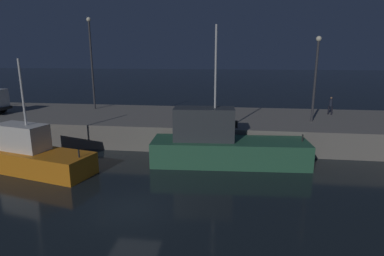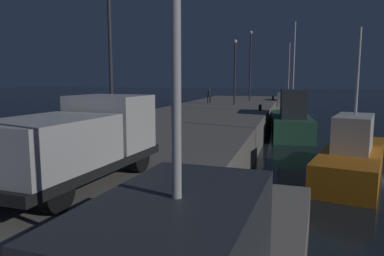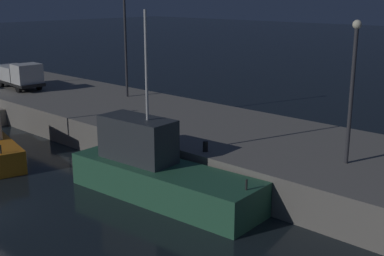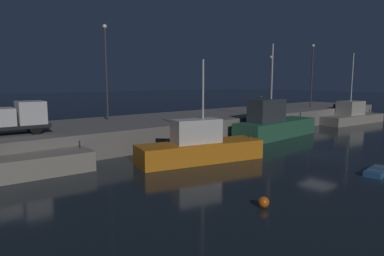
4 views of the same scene
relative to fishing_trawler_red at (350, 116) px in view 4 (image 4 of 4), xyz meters
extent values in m
plane|color=black|center=(-22.47, -8.13, -0.96)|extent=(320.00, 320.00, 0.00)
cube|color=gray|center=(-22.47, 6.77, 0.05)|extent=(65.88, 10.70, 2.03)
cube|color=gray|center=(-0.02, 0.00, -0.38)|extent=(11.69, 4.74, 1.17)
cube|color=#ADA899|center=(0.05, 0.00, 1.16)|extent=(3.67, 2.68, 1.91)
cylinder|color=silver|center=(-0.02, 0.00, 5.41)|extent=(0.14, 0.14, 6.59)
cylinder|color=#262626|center=(5.21, -0.47, 0.46)|extent=(0.10, 0.10, 0.50)
cylinder|color=#262626|center=(-38.60, 0.44, 0.59)|extent=(0.10, 0.10, 0.50)
cube|color=#2D6647|center=(-17.74, -0.52, -0.09)|extent=(11.11, 3.81, 1.74)
cube|color=#33383D|center=(-19.56, -0.64, 1.92)|extent=(4.32, 2.18, 2.29)
cylinder|color=silver|center=(-18.81, -0.59, 5.83)|extent=(0.14, 0.14, 5.52)
cylinder|color=#262626|center=(-12.72, -0.18, 1.03)|extent=(0.10, 0.10, 0.50)
cube|color=orange|center=(-31.15, -3.62, -0.26)|extent=(9.79, 4.75, 1.41)
cube|color=silver|center=(-31.48, -3.55, 1.31)|extent=(3.78, 2.41, 1.72)
cylinder|color=silver|center=(-30.95, -3.67, 4.31)|extent=(0.14, 0.14, 4.27)
cylinder|color=#262626|center=(-26.93, -4.63, 0.70)|extent=(0.10, 0.10, 0.50)
cube|color=#2D6099|center=(-24.84, -13.54, -0.79)|extent=(2.72, 1.30, 0.35)
cube|color=olive|center=(-25.41, -13.61, -0.59)|extent=(0.18, 0.91, 0.04)
cube|color=olive|center=(-24.27, -13.48, -0.59)|extent=(0.18, 0.91, 0.04)
sphere|color=orange|center=(-35.01, -12.49, -0.70)|extent=(0.53, 0.53, 0.53)
cylinder|color=#38383D|center=(-32.18, 9.19, 5.49)|extent=(0.20, 0.20, 8.86)
sphere|color=#F9EFCC|center=(-32.18, 9.19, 10.10)|extent=(0.44, 0.44, 0.44)
cylinder|color=#38383D|center=(-10.83, 5.59, 4.40)|extent=(0.20, 0.20, 6.68)
sphere|color=#F9EFCC|center=(-10.83, 5.59, 7.93)|extent=(0.44, 0.44, 0.44)
cylinder|color=#38383D|center=(-2.10, 4.92, 5.39)|extent=(0.20, 0.20, 8.65)
sphere|color=#F9EFCC|center=(-2.10, 4.92, 9.89)|extent=(0.44, 0.44, 0.44)
cylinder|color=black|center=(-40.25, 5.79, 1.51)|extent=(0.92, 0.35, 0.90)
cylinder|color=black|center=(-40.40, 3.93, 1.51)|extent=(0.92, 0.35, 0.90)
cube|color=black|center=(-42.18, 5.00, 1.64)|extent=(5.97, 2.66, 0.25)
cube|color=silver|center=(-40.44, 4.87, 2.60)|extent=(2.03, 2.35, 1.67)
cylinder|color=black|center=(-8.49, 9.13, 1.47)|extent=(0.14, 0.14, 0.82)
cylinder|color=black|center=(-8.26, 8.90, 1.47)|extent=(0.14, 0.14, 0.82)
cylinder|color=#1E2333|center=(-8.37, 9.02, 2.22)|extent=(0.44, 0.44, 0.68)
sphere|color=#8C664C|center=(-8.37, 9.02, 2.68)|extent=(0.20, 0.20, 0.20)
cylinder|color=black|center=(-0.79, 1.94, 1.35)|extent=(0.28, 0.28, 0.57)
cylinder|color=black|center=(-17.31, 2.21, 1.34)|extent=(0.28, 0.28, 0.56)
camera|label=1|loc=(-17.51, -21.95, 6.64)|focal=29.23mm
camera|label=2|loc=(-50.59, -0.60, 3.95)|focal=33.89mm
camera|label=3|loc=(0.08, -17.49, 9.31)|focal=47.58mm
camera|label=4|loc=(-47.37, -22.00, 4.93)|focal=31.74mm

